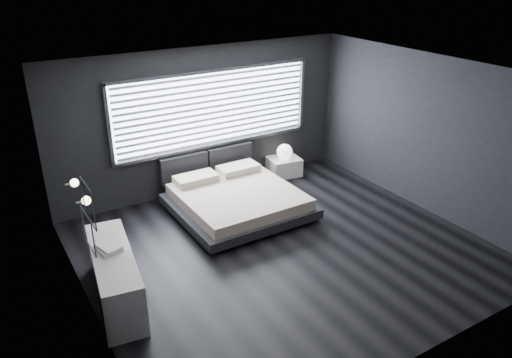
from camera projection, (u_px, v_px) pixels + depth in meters
room at (286, 168)px, 7.40m from camera, size 6.04×6.00×2.80m
window at (215, 109)px, 9.51m from camera, size 4.14×0.09×1.52m
headboard at (207, 163)px, 9.78m from camera, size 1.96×0.16×0.52m
sconce_near at (86, 201)px, 5.99m from camera, size 0.18×0.11×0.11m
sconce_far at (74, 183)px, 6.46m from camera, size 0.18×0.11×0.11m
wall_art_upper at (88, 203)px, 5.38m from camera, size 0.01×0.48×0.48m
wall_art_lower at (88, 231)px, 5.77m from camera, size 0.01×0.48×0.48m
bed at (237, 200)px, 8.98m from camera, size 2.23×2.13×0.57m
nightstand at (284, 166)px, 10.60m from camera, size 0.72×0.63×0.38m
orb_lamp at (285, 152)px, 10.40m from camera, size 0.33×0.33×0.33m
dresser at (115, 276)px, 6.68m from camera, size 0.77×1.88×0.73m
book_stack at (108, 248)px, 6.59m from camera, size 0.33×0.40×0.07m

